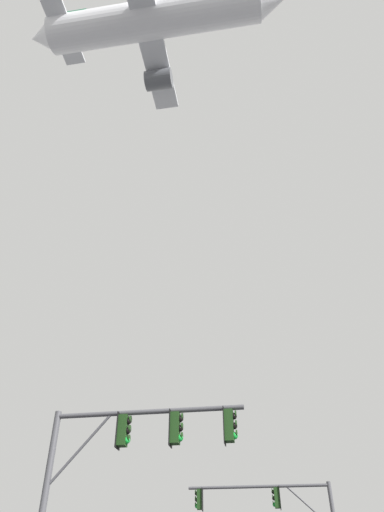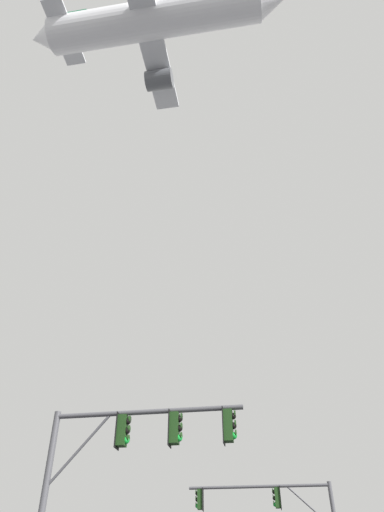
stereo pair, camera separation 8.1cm
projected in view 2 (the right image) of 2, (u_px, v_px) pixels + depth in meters
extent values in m
cylinder|color=#4C4C51|center=(148.00, 412.00, 14.40)|extent=(5.83, 0.81, 0.15)
cylinder|color=#4C4C51|center=(79.00, 449.00, 14.09)|extent=(1.81, 0.29, 2.08)
cube|color=#193814|center=(228.00, 426.00, 13.77)|extent=(0.29, 0.35, 0.90)
cylinder|color=#193814|center=(228.00, 408.00, 14.06)|extent=(0.05, 0.05, 0.12)
cube|color=black|center=(224.00, 426.00, 13.79)|extent=(0.08, 0.46, 1.04)
sphere|color=black|center=(233.00, 416.00, 13.91)|extent=(0.20, 0.20, 0.20)
cylinder|color=#193814|center=(235.00, 414.00, 13.93)|extent=(0.06, 0.21, 0.21)
sphere|color=black|center=(233.00, 426.00, 13.74)|extent=(0.20, 0.20, 0.20)
cylinder|color=#193814|center=(235.00, 424.00, 13.77)|extent=(0.06, 0.21, 0.21)
sphere|color=green|center=(234.00, 436.00, 13.58)|extent=(0.20, 0.20, 0.20)
cylinder|color=#193814|center=(236.00, 433.00, 13.61)|extent=(0.06, 0.21, 0.21)
cube|color=#193814|center=(174.00, 428.00, 13.99)|extent=(0.29, 0.35, 0.90)
cylinder|color=#193814|center=(175.00, 411.00, 14.28)|extent=(0.05, 0.05, 0.12)
cube|color=black|center=(170.00, 428.00, 14.00)|extent=(0.08, 0.46, 1.04)
sphere|color=black|center=(179.00, 419.00, 14.12)|extent=(0.20, 0.20, 0.20)
cylinder|color=#193814|center=(182.00, 417.00, 14.15)|extent=(0.06, 0.21, 0.21)
sphere|color=black|center=(179.00, 428.00, 13.96)|extent=(0.20, 0.20, 0.20)
cylinder|color=#193814|center=(181.00, 426.00, 13.99)|extent=(0.06, 0.21, 0.21)
sphere|color=green|center=(179.00, 438.00, 13.80)|extent=(0.20, 0.20, 0.20)
cylinder|color=#193814|center=(181.00, 436.00, 13.82)|extent=(0.06, 0.21, 0.21)
cube|color=#193814|center=(122.00, 431.00, 14.20)|extent=(0.29, 0.35, 0.90)
cylinder|color=#193814|center=(124.00, 414.00, 14.50)|extent=(0.05, 0.05, 0.12)
cube|color=black|center=(118.00, 431.00, 14.22)|extent=(0.08, 0.46, 1.04)
sphere|color=black|center=(128.00, 421.00, 14.34)|extent=(0.20, 0.20, 0.20)
cylinder|color=#193814|center=(130.00, 419.00, 14.37)|extent=(0.06, 0.21, 0.21)
sphere|color=black|center=(127.00, 431.00, 14.18)|extent=(0.20, 0.20, 0.20)
cylinder|color=#193814|center=(129.00, 429.00, 14.20)|extent=(0.06, 0.21, 0.21)
sphere|color=green|center=(126.00, 441.00, 14.02)|extent=(0.20, 0.20, 0.20)
cylinder|color=#193814|center=(128.00, 438.00, 14.04)|extent=(0.06, 0.21, 0.21)
cylinder|color=#4C4C51|center=(258.00, 487.00, 23.44)|extent=(6.94, 0.72, 0.15)
cylinder|color=#4C4C51|center=(311.00, 507.00, 22.62)|extent=(2.14, 0.26, 2.00)
cube|color=#193814|center=(200.00, 499.00, 23.46)|extent=(0.29, 0.34, 0.90)
cylinder|color=#193814|center=(200.00, 488.00, 23.76)|extent=(0.05, 0.05, 0.12)
cube|color=black|center=(203.00, 499.00, 23.44)|extent=(0.06, 0.46, 1.04)
sphere|color=black|center=(197.00, 494.00, 23.63)|extent=(0.20, 0.20, 0.20)
cylinder|color=#193814|center=(196.00, 492.00, 23.67)|extent=(0.06, 0.21, 0.21)
sphere|color=black|center=(197.00, 500.00, 23.47)|extent=(0.20, 0.20, 0.20)
cylinder|color=#193814|center=(196.00, 498.00, 23.51)|extent=(0.06, 0.21, 0.21)
sphere|color=green|center=(197.00, 506.00, 23.31)|extent=(0.20, 0.20, 0.20)
cylinder|color=#193814|center=(196.00, 505.00, 23.35)|extent=(0.06, 0.21, 0.21)
cube|color=#193814|center=(278.00, 498.00, 23.04)|extent=(0.29, 0.34, 0.90)
cylinder|color=#193814|center=(276.00, 486.00, 23.34)|extent=(0.05, 0.05, 0.12)
cube|color=black|center=(280.00, 498.00, 23.03)|extent=(0.06, 0.46, 1.04)
sphere|color=black|center=(274.00, 492.00, 23.21)|extent=(0.20, 0.20, 0.20)
cylinder|color=#193814|center=(273.00, 491.00, 23.26)|extent=(0.06, 0.21, 0.21)
sphere|color=black|center=(275.00, 498.00, 23.05)|extent=(0.20, 0.20, 0.20)
cylinder|color=#193814|center=(273.00, 497.00, 23.09)|extent=(0.06, 0.21, 0.21)
sphere|color=green|center=(275.00, 505.00, 22.89)|extent=(0.20, 0.20, 0.20)
cylinder|color=#193814|center=(274.00, 503.00, 22.93)|extent=(0.06, 0.21, 0.21)
cylinder|color=white|center=(153.00, 20.00, 52.98)|extent=(24.25, 6.92, 4.25)
cone|color=white|center=(272.00, 0.00, 51.19)|extent=(3.36, 4.34, 4.04)
cone|color=white|center=(43.00, 38.00, 54.74)|extent=(3.05, 3.89, 3.62)
cube|color=silver|center=(147.00, 24.00, 52.70)|extent=(5.45, 22.78, 0.48)
cylinder|color=#595B60|center=(159.00, 80.00, 57.04)|extent=(3.44, 2.74, 2.39)
cube|color=#0C5933|center=(69.00, 23.00, 55.76)|extent=(3.73, 0.74, 5.05)
cube|color=silver|center=(64.00, 33.00, 54.64)|extent=(3.28, 8.19, 0.27)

